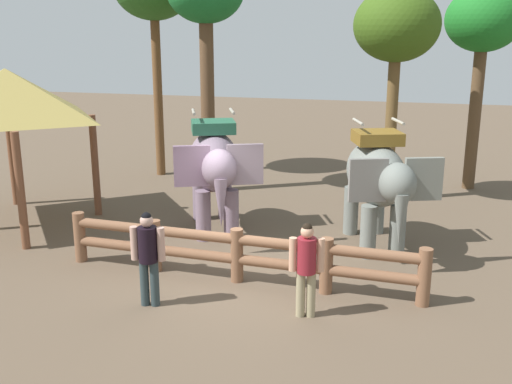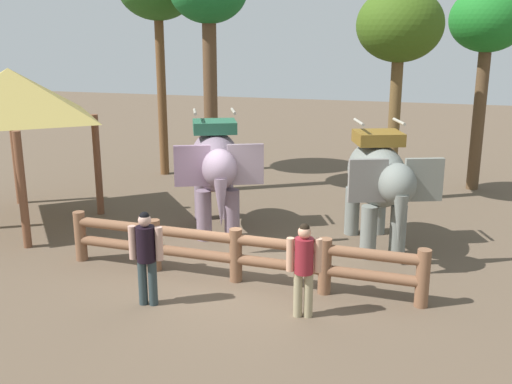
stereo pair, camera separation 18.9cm
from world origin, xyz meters
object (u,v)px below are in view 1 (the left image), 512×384
object	(u,v)px
log_fence	(237,251)
tourist_woman_in_black	(148,252)
tree_far_right	(483,25)
elephant_center	(378,178)
elephant_near_left	(215,165)
tree_far_left	(397,29)
tourist_man_in_blue	(306,263)
thatched_shelter	(7,96)

from	to	relation	value
log_fence	tourist_woman_in_black	world-z (taller)	tourist_woman_in_black
tree_far_right	elephant_center	bearing A→B (deg)	-111.71
log_fence	elephant_center	size ratio (longest dim) A/B	2.13
log_fence	elephant_center	xyz separation A→B (m)	(2.41, 2.54, 0.97)
elephant_near_left	tree_far_left	distance (m)	6.16
tourist_man_in_blue	log_fence	bearing A→B (deg)	144.23
elephant_near_left	tourist_woman_in_black	xyz separation A→B (m)	(0.17, -4.09, -0.62)
elephant_near_left	tree_far_right	distance (m)	8.99
tourist_woman_in_black	tourist_man_in_blue	xyz separation A→B (m)	(2.70, 0.28, -0.03)
tourist_man_in_blue	thatched_shelter	distance (m)	8.60
log_fence	thatched_shelter	bearing A→B (deg)	162.23
log_fence	thatched_shelter	world-z (taller)	thatched_shelter
tourist_man_in_blue	thatched_shelter	size ratio (longest dim) A/B	0.41
tourist_man_in_blue	thatched_shelter	world-z (taller)	thatched_shelter
tree_far_left	tree_far_right	size ratio (longest dim) A/B	0.98
tourist_man_in_blue	tree_far_left	world-z (taller)	tree_far_left
thatched_shelter	tree_far_right	size ratio (longest dim) A/B	0.68
elephant_near_left	thatched_shelter	bearing A→B (deg)	-171.61
elephant_center	tree_far_right	distance (m)	7.15
elephant_near_left	tree_far_left	xyz separation A→B (m)	(3.80, 3.77, 3.05)
elephant_center	tourist_man_in_blue	bearing A→B (deg)	-103.61
tree_far_left	tree_far_right	world-z (taller)	tree_far_right
tourist_woman_in_black	tree_far_right	xyz separation A→B (m)	(5.95, 9.88, 3.77)
tourist_woman_in_black	tourist_man_in_blue	bearing A→B (deg)	6.01
thatched_shelter	tourist_woman_in_black	bearing A→B (deg)	-33.88
elephant_center	tourist_woman_in_black	size ratio (longest dim) A/B	1.96
elephant_near_left	tourist_man_in_blue	bearing A→B (deg)	-52.96
tourist_man_in_blue	tree_far_right	bearing A→B (deg)	71.28
log_fence	tourist_woman_in_black	bearing A→B (deg)	-130.22
tree_far_left	elephant_center	bearing A→B (deg)	-90.79
elephant_near_left	tree_far_right	size ratio (longest dim) A/B	0.58
log_fence	elephant_near_left	bearing A→B (deg)	116.39
log_fence	elephant_center	world-z (taller)	elephant_center
tourist_man_in_blue	thatched_shelter	xyz separation A→B (m)	(-7.72, 3.09, 2.20)
elephant_center	tree_far_left	world-z (taller)	tree_far_left
elephant_near_left	tourist_woman_in_black	world-z (taller)	elephant_near_left
elephant_center	tourist_man_in_blue	size ratio (longest dim) A/B	2.03
elephant_near_left	tourist_man_in_blue	xyz separation A→B (m)	(2.87, -3.80, -0.66)
log_fence	elephant_center	bearing A→B (deg)	46.52
elephant_center	tourist_man_in_blue	distance (m)	3.80
tree_far_left	tourist_man_in_blue	bearing A→B (deg)	-97.05
log_fence	tree_far_left	xyz separation A→B (m)	(2.47, 6.47, 4.06)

